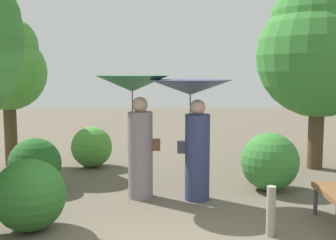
{
  "coord_description": "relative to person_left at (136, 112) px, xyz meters",
  "views": [
    {
      "loc": [
        -0.13,
        -4.64,
        2.17
      ],
      "look_at": [
        0.0,
        2.91,
        1.29
      ],
      "focal_mm": 44.73,
      "sensor_mm": 36.0,
      "label": 1
    }
  ],
  "objects": [
    {
      "name": "person_right",
      "position": [
        0.96,
        -0.14,
        0.02
      ],
      "size": [
        1.39,
        1.39,
        2.03
      ],
      "rotation": [
        0.0,
        0.0,
        1.56
      ],
      "color": "navy",
      "rests_on": "ground"
    },
    {
      "name": "path_marker_post",
      "position": [
        1.88,
        -1.75,
        -1.15
      ],
      "size": [
        0.12,
        0.12,
        0.67
      ],
      "primitive_type": "cylinder",
      "color": "gray",
      "rests_on": "ground"
    },
    {
      "name": "tree_near_right",
      "position": [
        3.88,
        2.1,
        1.24
      ],
      "size": [
        2.71,
        2.71,
        4.27
      ],
      "color": "#4C3823",
      "rests_on": "ground"
    },
    {
      "name": "bush_path_left",
      "position": [
        -1.14,
        2.32,
        -1.02
      ],
      "size": [
        0.93,
        0.93,
        0.93
      ],
      "primitive_type": "sphere",
      "color": "#4C9338",
      "rests_on": "ground"
    },
    {
      "name": "person_left",
      "position": [
        0.0,
        0.0,
        0.0
      ],
      "size": [
        1.24,
        1.24,
        2.1
      ],
      "rotation": [
        0.0,
        0.0,
        1.56
      ],
      "color": "gray",
      "rests_on": "ground"
    },
    {
      "name": "tree_near_left",
      "position": [
        -3.03,
        2.51,
        0.83
      ],
      "size": [
        1.73,
        1.73,
        3.41
      ],
      "color": "#4C3823",
      "rests_on": "ground"
    },
    {
      "name": "bush_behind_bench",
      "position": [
        -1.89,
        0.52,
        -1.01
      ],
      "size": [
        0.96,
        0.96,
        0.96
      ],
      "primitive_type": "sphere",
      "color": "#235B23",
      "rests_on": "ground"
    },
    {
      "name": "bush_path_right",
      "position": [
        2.42,
        0.4,
        -0.96
      ],
      "size": [
        1.06,
        1.06,
        1.06
      ],
      "primitive_type": "sphere",
      "color": "#387F33",
      "rests_on": "ground"
    },
    {
      "name": "bush_far_side",
      "position": [
        -1.37,
        -1.49,
        -0.99
      ],
      "size": [
        0.99,
        0.99,
        0.99
      ],
      "primitive_type": "sphere",
      "color": "#2D6B28",
      "rests_on": "ground"
    }
  ]
}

